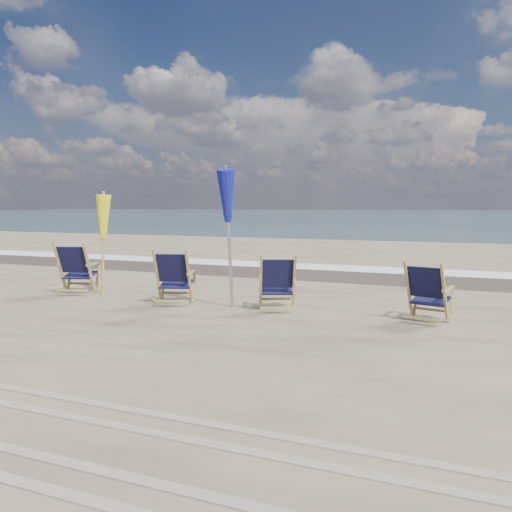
# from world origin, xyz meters

# --- Properties ---
(ocean) EXTENTS (400.00, 400.00, 0.00)m
(ocean) POSITION_xyz_m (0.00, 128.00, 0.00)
(ocean) COLOR #3E5D68
(ocean) RESTS_ON ground
(surf_foam) EXTENTS (200.00, 1.40, 0.01)m
(surf_foam) POSITION_xyz_m (0.00, 8.30, 0.00)
(surf_foam) COLOR silver
(surf_foam) RESTS_ON ground
(wet_sand_strip) EXTENTS (200.00, 2.60, 0.00)m
(wet_sand_strip) POSITION_xyz_m (0.00, 6.80, 0.00)
(wet_sand_strip) COLOR #42362A
(wet_sand_strip) RESTS_ON ground
(tire_tracks) EXTENTS (80.00, 1.30, 0.01)m
(tire_tracks) POSITION_xyz_m (0.00, -2.80, 0.01)
(tire_tracks) COLOR gray
(tire_tracks) RESTS_ON ground
(beach_chair_0) EXTENTS (0.87, 0.92, 1.06)m
(beach_chair_0) POSITION_xyz_m (-3.51, 2.16, 0.53)
(beach_chair_0) COLOR black
(beach_chair_0) RESTS_ON ground
(beach_chair_1) EXTENTS (0.83, 0.89, 1.01)m
(beach_chair_1) POSITION_xyz_m (-1.16, 1.94, 0.51)
(beach_chair_1) COLOR black
(beach_chair_1) RESTS_ON ground
(beach_chair_2) EXTENTS (0.85, 0.89, 0.97)m
(beach_chair_2) POSITION_xyz_m (0.71, 2.12, 0.49)
(beach_chair_2) COLOR black
(beach_chair_2) RESTS_ON ground
(beach_chair_3) EXTENTS (0.76, 0.81, 0.95)m
(beach_chair_3) POSITION_xyz_m (3.02, 1.99, 0.47)
(beach_chair_3) COLOR black
(beach_chair_3) RESTS_ON ground
(umbrella_yellow) EXTENTS (0.30, 0.30, 1.95)m
(umbrella_yellow) POSITION_xyz_m (-3.27, 2.29, 1.43)
(umbrella_yellow) COLOR #A9874B
(umbrella_yellow) RESTS_ON ground
(umbrella_blue) EXTENTS (0.30, 0.30, 2.36)m
(umbrella_blue) POSITION_xyz_m (-0.35, 1.88, 1.82)
(umbrella_blue) COLOR #A5A5AD
(umbrella_blue) RESTS_ON ground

